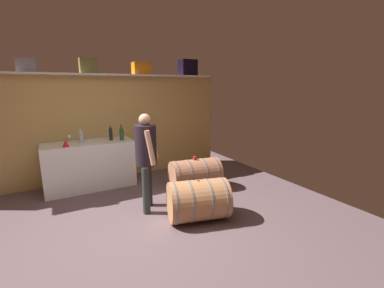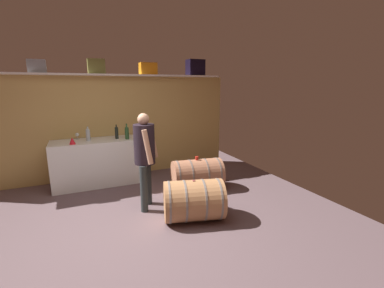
# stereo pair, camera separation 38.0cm
# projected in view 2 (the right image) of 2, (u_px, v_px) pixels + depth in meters

# --- Properties ---
(ground_plane) EXTENTS (6.74, 8.17, 0.02)m
(ground_plane) POSITION_uv_depth(u_px,v_px,m) (117.00, 215.00, 3.97)
(ground_plane) COLOR #5E4B4F
(back_wall_panel) EXTENTS (5.54, 0.10, 2.08)m
(back_wall_panel) POSITION_uv_depth(u_px,v_px,m) (101.00, 128.00, 5.41)
(back_wall_panel) COLOR tan
(back_wall_panel) RESTS_ON ground
(high_shelf_board) EXTENTS (5.09, 0.40, 0.03)m
(high_shelf_board) POSITION_uv_depth(u_px,v_px,m) (97.00, 75.00, 5.05)
(high_shelf_board) COLOR silver
(high_shelf_board) RESTS_ON back_wall_panel
(toolcase_grey) EXTENTS (0.30, 0.25, 0.23)m
(toolcase_grey) POSITION_uv_depth(u_px,v_px,m) (37.00, 66.00, 4.63)
(toolcase_grey) COLOR gray
(toolcase_grey) RESTS_ON high_shelf_board
(toolcase_olive) EXTENTS (0.31, 0.21, 0.28)m
(toolcase_olive) POSITION_uv_depth(u_px,v_px,m) (96.00, 66.00, 5.01)
(toolcase_olive) COLOR olive
(toolcase_olive) RESTS_ON high_shelf_board
(toolcase_orange) EXTENTS (0.34, 0.24, 0.24)m
(toolcase_orange) POSITION_uv_depth(u_px,v_px,m) (148.00, 69.00, 5.41)
(toolcase_orange) COLOR orange
(toolcase_orange) RESTS_ON high_shelf_board
(toolcase_black) EXTENTS (0.37, 0.27, 0.34)m
(toolcase_black) POSITION_uv_depth(u_px,v_px,m) (195.00, 68.00, 5.82)
(toolcase_black) COLOR black
(toolcase_black) RESTS_ON high_shelf_board
(work_cabinet) EXTENTS (1.58, 0.67, 0.88)m
(work_cabinet) POSITION_uv_depth(u_px,v_px,m) (96.00, 162.00, 5.12)
(work_cabinet) COLOR white
(work_cabinet) RESTS_ON ground
(wine_bottle_green) EXTENTS (0.08, 0.08, 0.30)m
(wine_bottle_green) POSITION_uv_depth(u_px,v_px,m) (127.00, 132.00, 5.11)
(wine_bottle_green) COLOR #29512D
(wine_bottle_green) RESTS_ON work_cabinet
(wine_bottle_clear) EXTENTS (0.08, 0.08, 0.27)m
(wine_bottle_clear) POSITION_uv_depth(u_px,v_px,m) (88.00, 134.00, 4.96)
(wine_bottle_clear) COLOR #AEBCC4
(wine_bottle_clear) RESTS_ON work_cabinet
(wine_bottle_dark) EXTENTS (0.07, 0.07, 0.28)m
(wine_bottle_dark) POSITION_uv_depth(u_px,v_px,m) (117.00, 132.00, 5.14)
(wine_bottle_dark) COLOR black
(wine_bottle_dark) RESTS_ON work_cabinet
(wine_glass) EXTENTS (0.07, 0.07, 0.13)m
(wine_glass) POSITION_uv_depth(u_px,v_px,m) (77.00, 135.00, 5.10)
(wine_glass) COLOR white
(wine_glass) RESTS_ON work_cabinet
(red_funnel) EXTENTS (0.11, 0.11, 0.13)m
(red_funnel) POSITION_uv_depth(u_px,v_px,m) (72.00, 141.00, 4.67)
(red_funnel) COLOR red
(red_funnel) RESTS_ON work_cabinet
(wine_barrel_near) EXTENTS (0.97, 0.68, 0.58)m
(wine_barrel_near) POSITION_uv_depth(u_px,v_px,m) (197.00, 174.00, 4.87)
(wine_barrel_near) COLOR #AD7051
(wine_barrel_near) RESTS_ON ground
(wine_barrel_far) EXTENTS (0.96, 0.78, 0.60)m
(wine_barrel_far) POSITION_uv_depth(u_px,v_px,m) (194.00, 200.00, 3.75)
(wine_barrel_far) COLOR #AC764A
(wine_barrel_far) RESTS_ON ground
(tasting_cup) EXTENTS (0.06, 0.06, 0.06)m
(tasting_cup) POSITION_uv_depth(u_px,v_px,m) (197.00, 158.00, 4.79)
(tasting_cup) COLOR red
(tasting_cup) RESTS_ON wine_barrel_near
(winemaker_pouring) EXTENTS (0.41, 0.46, 1.50)m
(winemaker_pouring) POSITION_uv_depth(u_px,v_px,m) (145.00, 151.00, 3.99)
(winemaker_pouring) COLOR #293031
(winemaker_pouring) RESTS_ON ground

